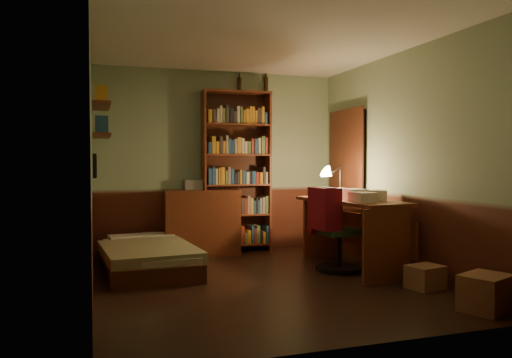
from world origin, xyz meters
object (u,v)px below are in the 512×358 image
object	(u,v)px
office_chair	(339,231)
cardboard_box_b	(425,277)
bed	(147,248)
desk_lamp	(340,170)
dresser	(202,222)
cardboard_box_a	(486,293)
desk	(351,234)
mini_stereo	(193,185)
bookshelf	(236,172)

from	to	relation	value
office_chair	cardboard_box_b	xyz separation A→B (m)	(0.45, -1.01, -0.36)
bed	desk_lamp	world-z (taller)	desk_lamp
dresser	desk_lamp	bearing A→B (deg)	-23.58
cardboard_box_b	dresser	bearing A→B (deg)	124.56
desk_lamp	cardboard_box_a	bearing A→B (deg)	-103.04
bed	dresser	xyz separation A→B (m)	(0.83, 0.79, 0.18)
desk_lamp	dresser	bearing A→B (deg)	134.91
desk	cardboard_box_b	world-z (taller)	desk
cardboard_box_a	cardboard_box_b	bearing A→B (deg)	91.23
bed	mini_stereo	world-z (taller)	mini_stereo
mini_stereo	cardboard_box_b	size ratio (longest dim) A/B	0.75
desk	cardboard_box_a	size ratio (longest dim) A/B	3.72
dresser	desk_lamp	distance (m)	2.04
dresser	cardboard_box_b	world-z (taller)	dresser
desk_lamp	cardboard_box_b	distance (m)	1.96
cardboard_box_a	desk	bearing A→B (deg)	97.97
desk	office_chair	world-z (taller)	office_chair
mini_stereo	cardboard_box_a	size ratio (longest dim) A/B	0.60
bookshelf	cardboard_box_a	distance (m)	3.81
dresser	desk_lamp	xyz separation A→B (m)	(1.66, -0.92, 0.73)
office_chair	mini_stereo	bearing A→B (deg)	125.94
cardboard_box_a	cardboard_box_b	world-z (taller)	cardboard_box_a
dresser	desk	distance (m)	2.13
mini_stereo	office_chair	xyz separation A→B (m)	(1.42, -1.68, -0.49)
bed	office_chair	bearing A→B (deg)	-21.67
dresser	bookshelf	world-z (taller)	bookshelf
dresser	office_chair	world-z (taller)	office_chair
bookshelf	office_chair	bearing A→B (deg)	-62.16
desk	office_chair	xyz separation A→B (m)	(-0.20, -0.07, 0.06)
bookshelf	desk	world-z (taller)	bookshelf
dresser	cardboard_box_b	bearing A→B (deg)	-49.92
desk_lamp	bookshelf	bearing A→B (deg)	122.39
office_chair	cardboard_box_b	distance (m)	1.17
bookshelf	desk_lamp	world-z (taller)	bookshelf
bed	bookshelf	bearing A→B (deg)	30.82
bookshelf	cardboard_box_a	world-z (taller)	bookshelf
desk	desk_lamp	bearing A→B (deg)	69.29
desk_lamp	mini_stereo	bearing A→B (deg)	133.18
bed	cardboard_box_a	distance (m)	3.68
mini_stereo	bookshelf	size ratio (longest dim) A/B	0.11
desk_lamp	cardboard_box_b	size ratio (longest dim) A/B	2.03
bed	desk_lamp	size ratio (longest dim) A/B	2.64
dresser	cardboard_box_b	distance (m)	3.14
desk_lamp	office_chair	bearing A→B (deg)	-134.34
desk_lamp	office_chair	size ratio (longest dim) A/B	0.71
mini_stereo	bookshelf	world-z (taller)	bookshelf
bed	cardboard_box_b	xyz separation A→B (m)	(2.60, -1.77, -0.15)
bookshelf	desk_lamp	distance (m)	1.52
desk_lamp	cardboard_box_a	size ratio (longest dim) A/B	1.62
bed	mini_stereo	bearing A→B (deg)	49.26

